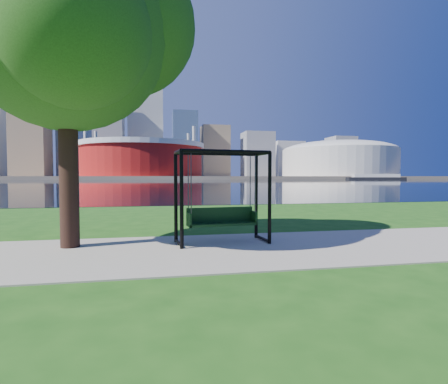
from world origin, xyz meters
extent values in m
plane|color=#1E5114|center=(0.00, 0.00, 0.00)|extent=(900.00, 900.00, 0.00)
cube|color=#9E937F|center=(0.00, -0.50, 0.01)|extent=(120.00, 4.00, 0.03)
cube|color=black|center=(0.00, 102.00, 0.01)|extent=(900.00, 180.00, 0.02)
cube|color=#937F60|center=(0.00, 306.00, 1.00)|extent=(900.00, 228.00, 2.00)
cylinder|color=maroon|center=(-10.00, 235.00, 13.00)|extent=(80.00, 80.00, 22.00)
cylinder|color=silver|center=(-10.00, 235.00, 22.50)|extent=(83.00, 83.00, 3.00)
cylinder|color=silver|center=(22.91, 254.00, 18.00)|extent=(2.00, 2.00, 32.00)
cylinder|color=silver|center=(-42.91, 254.00, 18.00)|extent=(2.00, 2.00, 32.00)
cylinder|color=silver|center=(-42.91, 216.00, 18.00)|extent=(2.00, 2.00, 32.00)
cylinder|color=silver|center=(22.91, 216.00, 18.00)|extent=(2.00, 2.00, 32.00)
cylinder|color=beige|center=(135.00, 235.00, 12.00)|extent=(84.00, 84.00, 20.00)
ellipsoid|color=beige|center=(135.00, 235.00, 21.00)|extent=(84.00, 84.00, 15.12)
cube|color=#998466|center=(-100.00, 300.00, 46.00)|extent=(26.00, 26.00, 88.00)
cube|color=slate|center=(-70.00, 325.00, 49.50)|extent=(30.00, 24.00, 95.00)
cube|color=gray|center=(-40.00, 305.00, 38.00)|extent=(24.00, 24.00, 72.00)
cube|color=silver|center=(-10.00, 335.00, 42.00)|extent=(32.00, 28.00, 80.00)
cube|color=slate|center=(25.00, 310.00, 31.00)|extent=(22.00, 22.00, 58.00)
cube|color=#998466|center=(55.00, 325.00, 26.00)|extent=(26.00, 26.00, 48.00)
cube|color=gray|center=(95.00, 315.00, 23.00)|extent=(28.00, 24.00, 42.00)
cube|color=silver|center=(135.00, 340.00, 20.00)|extent=(30.00, 26.00, 36.00)
cube|color=gray|center=(185.00, 320.00, 22.00)|extent=(24.00, 24.00, 40.00)
cube|color=#998466|center=(225.00, 335.00, 18.00)|extent=(26.00, 26.00, 32.00)
sphere|color=#998466|center=(-100.00, 300.00, 93.50)|extent=(10.00, 10.00, 10.00)
cylinder|color=black|center=(-1.14, -0.28, 1.15)|extent=(0.10, 0.10, 2.30)
cylinder|color=black|center=(1.05, -0.09, 1.15)|extent=(0.10, 0.10, 2.30)
cylinder|color=black|center=(-1.22, 0.61, 1.15)|extent=(0.10, 0.10, 2.30)
cylinder|color=black|center=(0.97, 0.81, 1.15)|extent=(0.10, 0.10, 2.30)
cylinder|color=black|center=(-0.05, -0.18, 2.30)|extent=(2.20, 0.29, 0.09)
cylinder|color=black|center=(-0.13, 0.71, 2.30)|extent=(2.20, 0.29, 0.09)
cylinder|color=black|center=(-1.18, 0.16, 2.30)|extent=(0.17, 0.90, 0.09)
cylinder|color=black|center=(-1.18, 0.16, 0.08)|extent=(0.15, 0.90, 0.07)
cylinder|color=black|center=(1.01, 0.36, 2.30)|extent=(0.17, 0.90, 0.09)
cylinder|color=black|center=(1.01, 0.36, 0.08)|extent=(0.15, 0.90, 0.07)
cube|color=black|center=(-0.09, 0.26, 0.50)|extent=(1.78, 0.61, 0.06)
cube|color=black|center=(-0.11, 0.46, 0.72)|extent=(1.75, 0.21, 0.38)
cube|color=black|center=(-0.93, 0.19, 0.64)|extent=(0.09, 0.45, 0.34)
cube|color=black|center=(0.75, 0.34, 0.64)|extent=(0.09, 0.45, 0.34)
cylinder|color=#35353A|center=(-0.89, 0.00, 1.52)|extent=(0.03, 0.03, 1.45)
cylinder|color=#35353A|center=(0.75, 0.15, 1.52)|extent=(0.03, 0.03, 1.45)
cylinder|color=#35353A|center=(-0.93, 0.37, 1.52)|extent=(0.03, 0.03, 1.45)
cylinder|color=#35353A|center=(0.72, 0.52, 1.52)|extent=(0.03, 0.03, 1.45)
cylinder|color=black|center=(-3.73, 0.44, 2.18)|extent=(0.44, 0.44, 4.35)
sphere|color=#234A15|center=(-3.73, 0.44, 5.15)|extent=(4.75, 4.75, 4.75)
sphere|color=#234A15|center=(-2.44, 1.03, 5.54)|extent=(3.56, 3.56, 3.56)
sphere|color=#234A15|center=(-4.92, 0.04, 5.34)|extent=(3.76, 3.76, 3.76)
sphere|color=#234A15|center=(-3.34, -0.65, 4.65)|extent=(3.17, 3.17, 3.17)
sphere|color=#234A15|center=(-4.32, 1.62, 5.94)|extent=(3.36, 3.36, 3.36)
cube|color=black|center=(128.36, 179.93, 0.68)|extent=(33.96, 17.09, 1.31)
cube|color=silver|center=(128.36, 179.93, 2.32)|extent=(27.20, 13.78, 1.97)
camera|label=1|loc=(-1.74, -8.34, 1.70)|focal=28.00mm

